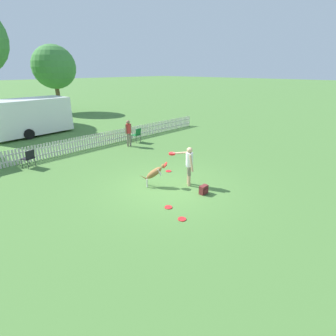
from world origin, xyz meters
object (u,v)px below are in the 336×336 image
Objects in this scene: frisbee_near_handler at (182,219)px; frisbee_near_dog at (169,171)px; folding_chair_blue_left at (137,134)px; equipment_trailer at (28,116)px; frisbee_midfield at (168,207)px; spectator_standing at (128,131)px; leaping_dog at (155,173)px; backpack_on_grass at (204,190)px; handler_person at (188,162)px; folding_chair_center at (29,157)px; tree_right_grove at (54,67)px.

frisbee_near_handler is 1.00× the size of frisbee_near_dog.
folding_chair_blue_left reaches higher than frisbee_near_handler.
equipment_trailer is (-3.89, 6.95, 0.76)m from folding_chair_blue_left.
folding_chair_blue_left reaches higher than frisbee_midfield.
frisbee_near_dog is at bearing 77.59° from spectator_standing.
frisbee_near_dog is at bearing -86.40° from equipment_trailer.
spectator_standing is (3.98, 7.71, 0.93)m from frisbee_near_handler.
leaping_dog is at bearing 65.01° from frisbee_near_handler.
equipment_trailer is (-2.99, 7.29, 0.36)m from spectator_standing.
frisbee_near_handler is at bearing -162.61° from backpack_on_grass.
backpack_on_grass is at bearing 64.61° from leaping_dog.
frisbee_near_dog is 0.17× the size of spectator_standing.
folding_chair_blue_left is at bearing -65.04° from equipment_trailer.
handler_person is 7.07m from folding_chair_blue_left.
folding_chair_center is (-4.18, 5.06, 0.50)m from frisbee_near_dog.
backpack_on_grass is (-0.21, -0.97, -0.82)m from handler_person.
spectator_standing is at bearing -72.03° from equipment_trailer.
folding_chair_center reaches higher than backpack_on_grass.
equipment_trailer is at bearing -138.27° from leaping_dog.
folding_chair_blue_left is at bearing 65.50° from frisbee_near_dog.
leaping_dog is 0.15× the size of tree_right_grove.
frisbee_midfield is 0.30× the size of folding_chair_center.
leaping_dog is 1.91m from frisbee_midfield.
equipment_trailer is at bearing -69.92° from folding_chair_blue_left.
handler_person is 1.91m from frisbee_near_dog.
frisbee_near_dog and frisbee_midfield have the same top height.
folding_chair_blue_left is 0.13× the size of tree_right_grove.
frisbee_midfield is at bearing 84.12° from folding_chair_center.
folding_chair_center is 0.55× the size of spectator_standing.
folding_chair_blue_left is 0.15× the size of equipment_trailer.
folding_chair_center is 0.13× the size of tree_right_grove.
frisbee_near_dog is 0.04× the size of tree_right_grove.
handler_person is at bearing 99.46° from folding_chair_center.
frisbee_near_handler is (-2.12, -1.57, -0.97)m from handler_person.
handler_person is at bearing 78.02° from backpack_on_grass.
leaping_dog is 0.16× the size of equipment_trailer.
equipment_trailer is at bearing -129.84° from folding_chair_center.
folding_chair_blue_left is 1.05× the size of folding_chair_center.
frisbee_near_dog is 0.30× the size of folding_chair_center.
spectator_standing is at bearing 61.52° from frisbee_midfield.
frisbee_midfield is 7.90m from spectator_standing.
spectator_standing is at bearing 155.65° from folding_chair_center.
frisbee_near_dog is 12.07m from equipment_trailer.
spectator_standing is at bearing 11.51° from folding_chair_blue_left.
equipment_trailer reaches higher than folding_chair_center.
frisbee_midfield is (-0.88, -1.60, -0.56)m from leaping_dog.
handler_person is at bearing 21.67° from frisbee_midfield.
leaping_dog is 2.72m from frisbee_near_handler.
backpack_on_grass is at bearing -150.84° from handler_person.
handler_person is 4.56× the size of backpack_on_grass.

